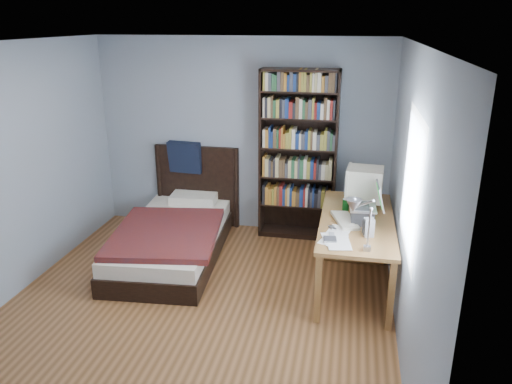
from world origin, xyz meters
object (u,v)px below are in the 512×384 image
crt_monitor (363,184)px  keyboard (345,220)px  speaker (369,227)px  bookshelf (298,156)px  desk_lamp (356,211)px  bed (175,233)px  soda_can (346,205)px  laptop (364,212)px  desk (356,229)px

crt_monitor → keyboard: bearing=-108.8°
keyboard → speaker: 0.39m
speaker → bookshelf: bearing=106.6°
desk_lamp → bed: bearing=145.5°
soda_can → bookshelf: bearing=125.0°
laptop → desk_lamp: bearing=-95.5°
desk → keyboard: size_ratio=3.69×
desk → crt_monitor: 0.57m
desk_lamp → soda_can: (-0.09, 1.35, -0.46)m
keyboard → bookshelf: size_ratio=0.22×
laptop → soda_can: (-0.19, 0.30, -0.05)m
desk → crt_monitor: size_ratio=3.90×
bookshelf → soda_can: bearing=-55.0°
desk → laptop: laptop is taller
desk_lamp → bookshelf: bearing=107.7°
desk_lamp → crt_monitor: bearing=86.8°
desk → keyboard: (-0.12, -0.57, 0.33)m
desk → crt_monitor: bearing=-52.1°
bed → bookshelf: bearing=30.7°
speaker → crt_monitor: bearing=81.3°
soda_can → bookshelf: 1.13m
desk_lamp → laptop: bearing=84.5°
soda_can → desk: bearing=62.3°
desk_lamp → speaker: desk_lamp is taller
desk → laptop: bearing=-83.2°
speaker → soda_can: size_ratio=1.39×
laptop → soda_can: laptop is taller
crt_monitor → speaker: (0.06, -0.82, -0.16)m
soda_can → laptop: bearing=-57.4°
desk → desk_lamp: desk_lamp is taller
crt_monitor → laptop: crt_monitor is taller
laptop → bed: size_ratio=0.19×
desk_lamp → bed: size_ratio=0.29×
desk_lamp → speaker: 0.84m
laptop → desk: bearing=96.8°
laptop → keyboard: (-0.19, -0.03, -0.10)m
keyboard → bookshelf: 1.41m
bookshelf → bed: bearing=-149.3°
laptop → speaker: 0.35m
laptop → desk_lamp: size_ratio=0.64×
bed → laptop: bearing=-9.9°
desk → soda_can: 0.46m
desk_lamp → bookshelf: (-0.72, 2.25, -0.18)m
keyboard → speaker: speaker is taller
crt_monitor → speaker: bearing=-86.2°
crt_monitor → soda_can: crt_monitor is taller
speaker → laptop: bearing=84.1°
crt_monitor → speaker: crt_monitor is taller
desk → speaker: 0.97m
crt_monitor → soda_can: 0.31m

